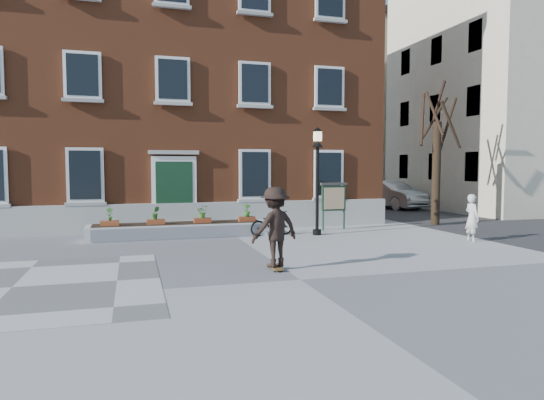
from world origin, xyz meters
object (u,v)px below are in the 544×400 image
object	(u,v)px
bystander	(472,218)
lamp_post	(317,166)
parked_car	(390,195)
skateboarder	(275,227)
bicycle	(272,223)
notice_board	(334,198)

from	to	relation	value
bystander	lamp_post	world-z (taller)	lamp_post
parked_car	skateboarder	size ratio (longest dim) A/B	2.45
bicycle	skateboarder	world-z (taller)	skateboarder
lamp_post	notice_board	size ratio (longest dim) A/B	2.10
bystander	skateboarder	xyz separation A→B (m)	(-7.62, -2.46, 0.25)
bicycle	parked_car	size ratio (longest dim) A/B	0.35
bystander	lamp_post	distance (m)	5.56
bicycle	notice_board	xyz separation A→B (m)	(2.82, 0.91, 0.81)
notice_board	skateboarder	world-z (taller)	skateboarder
bystander	lamp_post	xyz separation A→B (m)	(-4.45, 2.85, 1.75)
bicycle	skateboarder	bearing A→B (deg)	152.15
lamp_post	skateboarder	size ratio (longest dim) A/B	1.94
lamp_post	notice_board	bearing A→B (deg)	45.75
parked_car	lamp_post	world-z (taller)	lamp_post
bystander	notice_board	distance (m)	5.23
lamp_post	bystander	bearing A→B (deg)	-32.62
bystander	lamp_post	bearing A→B (deg)	57.52
bystander	bicycle	bearing A→B (deg)	62.88
bicycle	parked_car	world-z (taller)	parked_car
bicycle	lamp_post	world-z (taller)	lamp_post
bicycle	bystander	world-z (taller)	bystander
bystander	skateboarder	distance (m)	8.01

